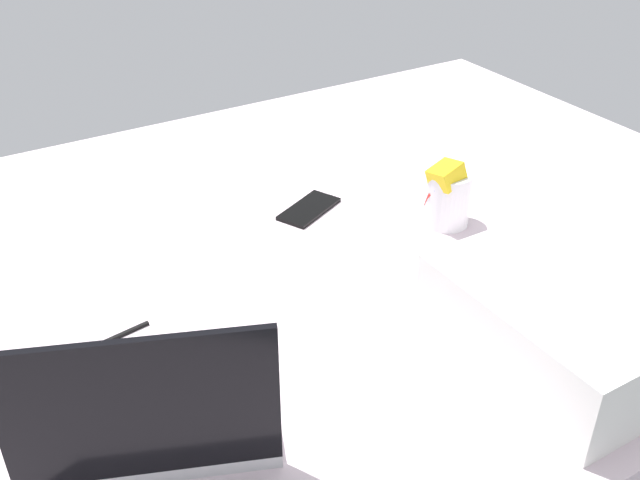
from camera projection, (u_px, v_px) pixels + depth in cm
name	position (u px, v px, depth cm)	size (l,w,h in cm)	color
bed_mattress	(342.00, 269.00, 150.05)	(180.00, 140.00, 18.00)	silver
laptop	(151.00, 411.00, 97.77)	(39.18, 33.60, 23.00)	#B7BABC
snack_cup	(447.00, 195.00, 144.71)	(10.15, 9.00, 14.35)	silver
cell_phone	(309.00, 209.00, 152.04)	(6.80, 14.00, 0.80)	black
pillow	(617.00, 296.00, 116.04)	(52.00, 36.00, 13.00)	white
charger_cable	(100.00, 344.00, 115.61)	(17.00, 0.60, 0.60)	black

